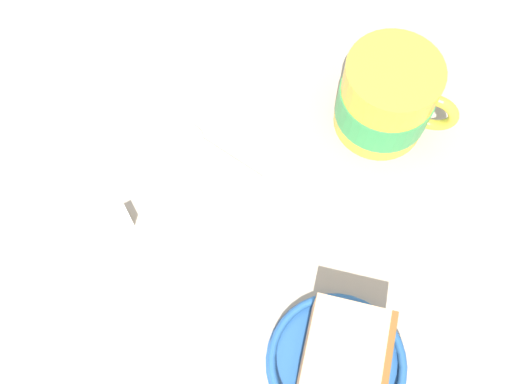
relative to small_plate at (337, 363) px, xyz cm
name	(u,v)px	position (x,y,z in cm)	size (l,w,h in cm)	color
ground_plane	(299,247)	(11.11, -5.66, -2.41)	(112.01, 112.01, 3.21)	tan
small_plate	(337,363)	(0.00, 0.00, 0.00)	(13.22, 13.22, 1.63)	#26599E
cake_slice	(344,359)	(-0.22, -0.16, 3.07)	(11.02, 11.44, 6.02)	brown
tea_mug	(387,99)	(15.89, -21.86, 3.96)	(12.11, 10.06, 9.96)	gold
teaspoon	(202,138)	(26.94, -5.48, -0.45)	(11.03, 3.84, 0.80)	silver
sugar_cube	(121,219)	(24.75, 6.90, 0.14)	(1.90, 1.90, 1.90)	white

